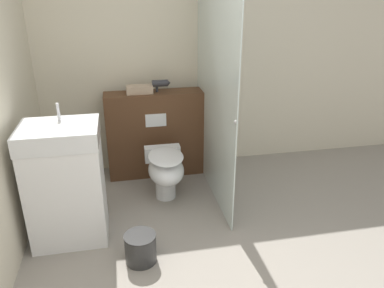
# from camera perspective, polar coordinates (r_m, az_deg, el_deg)

# --- Properties ---
(wall_back) EXTENTS (8.00, 0.06, 2.50)m
(wall_back) POSITION_cam_1_polar(r_m,az_deg,el_deg) (4.22, -5.17, 12.67)
(wall_back) COLOR beige
(wall_back) RESTS_ON ground_plane
(partition_panel) EXTENTS (1.06, 0.28, 0.95)m
(partition_panel) POSITION_cam_1_polar(r_m,az_deg,el_deg) (4.18, -5.63, 1.53)
(partition_panel) COLOR #51331E
(partition_panel) RESTS_ON ground_plane
(shower_glass) EXTENTS (0.04, 1.48, 2.11)m
(shower_glass) POSITION_cam_1_polar(r_m,az_deg,el_deg) (3.60, 3.38, 7.71)
(shower_glass) COLOR silver
(shower_glass) RESTS_ON ground_plane
(toilet) EXTENTS (0.37, 0.58, 0.51)m
(toilet) POSITION_cam_1_polar(r_m,az_deg,el_deg) (3.70, -4.05, -3.97)
(toilet) COLOR white
(toilet) RESTS_ON ground_plane
(sink_vanity) EXTENTS (0.61, 0.49, 1.15)m
(sink_vanity) POSITION_cam_1_polar(r_m,az_deg,el_deg) (3.25, -18.65, -5.69)
(sink_vanity) COLOR white
(sink_vanity) RESTS_ON ground_plane
(hair_drier) EXTENTS (0.20, 0.07, 0.13)m
(hair_drier) POSITION_cam_1_polar(r_m,az_deg,el_deg) (4.03, -4.80, 9.17)
(hair_drier) COLOR #2D2D33
(hair_drier) RESTS_ON partition_panel
(folded_towel) EXTENTS (0.28, 0.15, 0.08)m
(folded_towel) POSITION_cam_1_polar(r_m,az_deg,el_deg) (4.01, -8.00, 8.24)
(folded_towel) COLOR tan
(folded_towel) RESTS_ON partition_panel
(waste_bin) EXTENTS (0.25, 0.25, 0.24)m
(waste_bin) POSITION_cam_1_polar(r_m,az_deg,el_deg) (3.05, -7.84, -15.42)
(waste_bin) COLOR #2D2D2D
(waste_bin) RESTS_ON ground_plane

